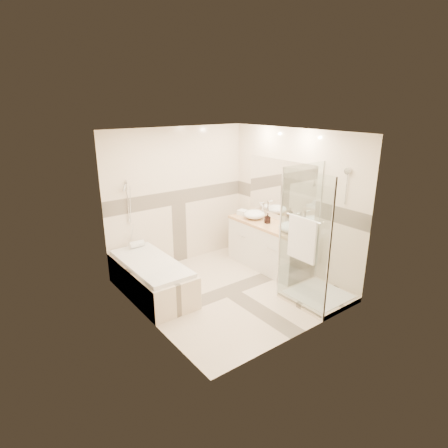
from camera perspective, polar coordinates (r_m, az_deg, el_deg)
room at (r=5.69m, az=1.08°, el=1.31°), size 2.82×3.02×2.52m
bathtub at (r=6.02m, az=-11.02°, el=-7.81°), size 0.75×1.70×0.56m
vanity at (r=6.83m, az=6.64°, el=-3.24°), size 0.58×1.62×0.85m
shower_enclosure at (r=5.81m, az=13.21°, el=-6.77°), size 0.96×0.93×2.04m
vessel_sink_near at (r=6.90m, az=4.63°, el=1.49°), size 0.40×0.40×0.16m
vessel_sink_far at (r=6.28m, az=10.13°, el=-0.45°), size 0.40×0.40×0.16m
faucet_near at (r=7.02m, az=5.97°, el=2.45°), size 0.12×0.03×0.28m
faucet_far at (r=6.41m, az=11.49°, el=0.72°), size 0.12×0.03×0.30m
amenity_bottle_a at (r=6.65m, az=6.65°, el=0.87°), size 0.10×0.10×0.18m
amenity_bottle_b at (r=6.66m, az=6.60°, el=0.73°), size 0.14×0.14×0.15m
folded_towels at (r=7.10m, az=3.23°, el=1.70°), size 0.23×0.31×0.09m
rolled_towel at (r=6.48m, az=-13.19°, el=-3.01°), size 0.25×0.11×0.11m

